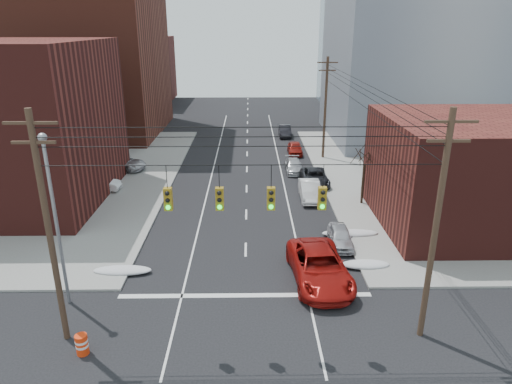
{
  "coord_description": "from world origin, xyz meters",
  "views": [
    {
      "loc": [
        0.29,
        -15.22,
        14.09
      ],
      "look_at": [
        0.73,
        14.97,
        3.0
      ],
      "focal_mm": 32.0,
      "sensor_mm": 36.0,
      "label": 1
    }
  ],
  "objects_px": {
    "parked_car_a": "(340,237)",
    "lot_car_c": "(47,199)",
    "parked_car_f": "(285,131)",
    "construction_barrel": "(82,344)",
    "parked_car_d": "(294,166)",
    "lot_car_d": "(76,175)",
    "red_pickup": "(319,267)",
    "lot_car_a": "(97,183)",
    "parked_car_e": "(295,148)",
    "parked_car_c": "(315,177)",
    "lot_car_b": "(122,163)",
    "parked_car_b": "(310,190)"
  },
  "relations": [
    {
      "from": "parked_car_b",
      "to": "lot_car_a",
      "type": "xyz_separation_m",
      "value": [
        -18.74,
        1.93,
        0.04
      ]
    },
    {
      "from": "lot_car_d",
      "to": "lot_car_c",
      "type": "bearing_deg",
      "value": -166.22
    },
    {
      "from": "parked_car_a",
      "to": "lot_car_a",
      "type": "bearing_deg",
      "value": 153.61
    },
    {
      "from": "parked_car_c",
      "to": "parked_car_f",
      "type": "xyz_separation_m",
      "value": [
        -1.36,
        19.72,
        0.02
      ]
    },
    {
      "from": "lot_car_a",
      "to": "lot_car_d",
      "type": "height_order",
      "value": "lot_car_d"
    },
    {
      "from": "lot_car_b",
      "to": "parked_car_c",
      "type": "bearing_deg",
      "value": -79.37
    },
    {
      "from": "parked_car_e",
      "to": "parked_car_f",
      "type": "distance_m",
      "value": 9.01
    },
    {
      "from": "parked_car_a",
      "to": "lot_car_c",
      "type": "distance_m",
      "value": 23.48
    },
    {
      "from": "parked_car_c",
      "to": "parked_car_d",
      "type": "distance_m",
      "value": 4.3
    },
    {
      "from": "parked_car_d",
      "to": "lot_car_d",
      "type": "relative_size",
      "value": 1.0
    },
    {
      "from": "parked_car_a",
      "to": "lot_car_a",
      "type": "height_order",
      "value": "lot_car_a"
    },
    {
      "from": "parked_car_d",
      "to": "lot_car_c",
      "type": "bearing_deg",
      "value": -155.4
    },
    {
      "from": "red_pickup",
      "to": "parked_car_f",
      "type": "height_order",
      "value": "red_pickup"
    },
    {
      "from": "red_pickup",
      "to": "lot_car_c",
      "type": "relative_size",
      "value": 1.29
    },
    {
      "from": "red_pickup",
      "to": "lot_car_a",
      "type": "bearing_deg",
      "value": 134.7
    },
    {
      "from": "lot_car_c",
      "to": "parked_car_b",
      "type": "bearing_deg",
      "value": -101.76
    },
    {
      "from": "parked_car_f",
      "to": "construction_barrel",
      "type": "xyz_separation_m",
      "value": [
        -12.37,
        -42.96,
        -0.22
      ]
    },
    {
      "from": "parked_car_a",
      "to": "parked_car_b",
      "type": "bearing_deg",
      "value": 98.37
    },
    {
      "from": "parked_car_a",
      "to": "parked_car_b",
      "type": "xyz_separation_m",
      "value": [
        -0.94,
        8.83,
        0.13
      ]
    },
    {
      "from": "lot_car_a",
      "to": "parked_car_a",
      "type": "bearing_deg",
      "value": -115.5
    },
    {
      "from": "parked_car_f",
      "to": "red_pickup",
      "type": "bearing_deg",
      "value": -90.99
    },
    {
      "from": "lot_car_b",
      "to": "red_pickup",
      "type": "bearing_deg",
      "value": -117.64
    },
    {
      "from": "lot_car_c",
      "to": "lot_car_a",
      "type": "bearing_deg",
      "value": -52.18
    },
    {
      "from": "construction_barrel",
      "to": "parked_car_d",
      "type": "bearing_deg",
      "value": 65.96
    },
    {
      "from": "lot_car_a",
      "to": "lot_car_c",
      "type": "bearing_deg",
      "value": 148.27
    },
    {
      "from": "lot_car_b",
      "to": "lot_car_a",
      "type": "bearing_deg",
      "value": -160.6
    },
    {
      "from": "lot_car_c",
      "to": "construction_barrel",
      "type": "height_order",
      "value": "lot_car_c"
    },
    {
      "from": "lot_car_c",
      "to": "red_pickup",
      "type": "bearing_deg",
      "value": -136.3
    },
    {
      "from": "lot_car_c",
      "to": "parked_car_f",
      "type": "bearing_deg",
      "value": -56.9
    },
    {
      "from": "construction_barrel",
      "to": "parked_car_b",
      "type": "bearing_deg",
      "value": 56.75
    },
    {
      "from": "parked_car_a",
      "to": "parked_car_c",
      "type": "distance_m",
      "value": 12.53
    },
    {
      "from": "parked_car_a",
      "to": "lot_car_b",
      "type": "xyz_separation_m",
      "value": [
        -19.14,
        17.16,
        0.22
      ]
    },
    {
      "from": "parked_car_e",
      "to": "lot_car_a",
      "type": "bearing_deg",
      "value": -144.5
    },
    {
      "from": "parked_car_b",
      "to": "red_pickup",
      "type": "bearing_deg",
      "value": -94.37
    },
    {
      "from": "parked_car_f",
      "to": "lot_car_c",
      "type": "xyz_separation_m",
      "value": [
        -21.11,
        -25.52,
        0.16
      ]
    },
    {
      "from": "parked_car_d",
      "to": "lot_car_d",
      "type": "xyz_separation_m",
      "value": [
        -20.8,
        -3.32,
        0.25
      ]
    },
    {
      "from": "parked_car_b",
      "to": "lot_car_a",
      "type": "relative_size",
      "value": 1.16
    },
    {
      "from": "parked_car_b",
      "to": "lot_car_c",
      "type": "relative_size",
      "value": 0.91
    },
    {
      "from": "parked_car_a",
      "to": "parked_car_f",
      "type": "height_order",
      "value": "parked_car_f"
    },
    {
      "from": "parked_car_b",
      "to": "parked_car_c",
      "type": "bearing_deg",
      "value": 76.59
    },
    {
      "from": "parked_car_d",
      "to": "parked_car_f",
      "type": "distance_m",
      "value": 15.73
    },
    {
      "from": "lot_car_c",
      "to": "construction_barrel",
      "type": "relative_size",
      "value": 5.16
    },
    {
      "from": "parked_car_c",
      "to": "parked_car_d",
      "type": "height_order",
      "value": "parked_car_c"
    },
    {
      "from": "lot_car_c",
      "to": "lot_car_d",
      "type": "distance_m",
      "value": 6.47
    },
    {
      "from": "parked_car_a",
      "to": "lot_car_d",
      "type": "distance_m",
      "value": 26.01
    },
    {
      "from": "parked_car_e",
      "to": "construction_barrel",
      "type": "distance_m",
      "value": 36.32
    },
    {
      "from": "parked_car_c",
      "to": "parked_car_d",
      "type": "bearing_deg",
      "value": 111.45
    },
    {
      "from": "parked_car_a",
      "to": "lot_car_a",
      "type": "relative_size",
      "value": 0.93
    },
    {
      "from": "red_pickup",
      "to": "lot_car_c",
      "type": "xyz_separation_m",
      "value": [
        -20.39,
        11.3,
        -0.03
      ]
    },
    {
      "from": "parked_car_a",
      "to": "parked_car_d",
      "type": "xyz_separation_m",
      "value": [
        -1.6,
        16.53,
        -0.02
      ]
    }
  ]
}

